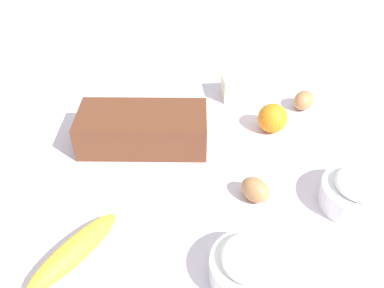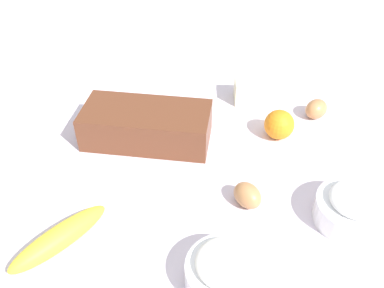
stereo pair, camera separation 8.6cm
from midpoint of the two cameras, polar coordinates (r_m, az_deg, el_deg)
name	(u,v)px [view 2 (the right image)]	position (r m, az deg, el deg)	size (l,w,h in m)	color
ground_plane	(192,162)	(0.90, 2.76, -2.59)	(2.40, 2.40, 0.02)	silver
loaf_pan	(147,125)	(0.91, -3.63, 2.61)	(0.29, 0.16, 0.08)	brown
flour_bowl	(226,271)	(0.67, 8.59, -17.21)	(0.13, 0.13, 0.07)	white
sugar_bowl	(354,208)	(0.82, 24.41, -8.19)	(0.14, 0.14, 0.07)	white
banana	(60,238)	(0.74, -14.70, -12.61)	(0.19, 0.04, 0.04)	yellow
orange_fruit	(279,125)	(0.96, 14.55, 2.53)	(0.07, 0.07, 0.07)	orange
butter_block	(252,90)	(1.07, 10.70, 7.23)	(0.09, 0.06, 0.06)	#F4EDB2
egg_near_butter	(316,109)	(1.05, 19.13, 4.53)	(0.05, 0.05, 0.06)	#B77C4B
egg_beside_bowl	(247,195)	(0.79, 10.83, -7.14)	(0.05, 0.05, 0.06)	#B87D4B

